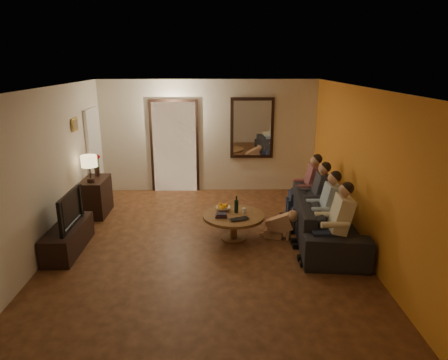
{
  "coord_description": "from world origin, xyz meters",
  "views": [
    {
      "loc": [
        0.17,
        -6.18,
        2.99
      ],
      "look_at": [
        0.3,
        0.3,
        1.05
      ],
      "focal_mm": 32.0,
      "sensor_mm": 36.0,
      "label": 1
    }
  ],
  "objects_px": {
    "sofa": "(326,218)",
    "coffee_table": "(234,227)",
    "person_c": "(317,200)",
    "dog": "(280,223)",
    "tv_stand": "(68,238)",
    "laptop": "(240,220)",
    "person_d": "(309,190)",
    "tv": "(65,209)",
    "person_a": "(336,227)",
    "bowl": "(223,208)",
    "table_lamp": "(90,169)",
    "wine_bottle": "(236,204)",
    "person_b": "(325,212)",
    "dresser": "(96,197)"
  },
  "relations": [
    {
      "from": "dog",
      "to": "bowl",
      "type": "xyz_separation_m",
      "value": [
        -0.99,
        0.21,
        0.2
      ]
    },
    {
      "from": "laptop",
      "to": "person_d",
      "type": "bearing_deg",
      "value": 17.46
    },
    {
      "from": "dresser",
      "to": "bowl",
      "type": "bearing_deg",
      "value": -21.73
    },
    {
      "from": "person_b",
      "to": "bowl",
      "type": "bearing_deg",
      "value": 162.5
    },
    {
      "from": "person_a",
      "to": "wine_bottle",
      "type": "bearing_deg",
      "value": 145.09
    },
    {
      "from": "table_lamp",
      "to": "laptop",
      "type": "bearing_deg",
      "value": -24.62
    },
    {
      "from": "person_a",
      "to": "bowl",
      "type": "height_order",
      "value": "person_a"
    },
    {
      "from": "person_d",
      "to": "bowl",
      "type": "height_order",
      "value": "person_d"
    },
    {
      "from": "person_b",
      "to": "person_c",
      "type": "bearing_deg",
      "value": 90.0
    },
    {
      "from": "tv_stand",
      "to": "sofa",
      "type": "bearing_deg",
      "value": 5.21
    },
    {
      "from": "sofa",
      "to": "bowl",
      "type": "bearing_deg",
      "value": 88.36
    },
    {
      "from": "tv",
      "to": "wine_bottle",
      "type": "relative_size",
      "value": 3.21
    },
    {
      "from": "tv_stand",
      "to": "person_a",
      "type": "bearing_deg",
      "value": -6.87
    },
    {
      "from": "person_c",
      "to": "wine_bottle",
      "type": "distance_m",
      "value": 1.46
    },
    {
      "from": "sofa",
      "to": "person_d",
      "type": "bearing_deg",
      "value": 12.02
    },
    {
      "from": "sofa",
      "to": "laptop",
      "type": "distance_m",
      "value": 1.52
    },
    {
      "from": "sofa",
      "to": "person_a",
      "type": "xyz_separation_m",
      "value": [
        -0.1,
        -0.9,
        0.23
      ]
    },
    {
      "from": "person_c",
      "to": "wine_bottle",
      "type": "relative_size",
      "value": 3.87
    },
    {
      "from": "person_c",
      "to": "person_b",
      "type": "bearing_deg",
      "value": -90.0
    },
    {
      "from": "dresser",
      "to": "bowl",
      "type": "distance_m",
      "value": 2.73
    },
    {
      "from": "person_c",
      "to": "coffee_table",
      "type": "distance_m",
      "value": 1.57
    },
    {
      "from": "sofa",
      "to": "coffee_table",
      "type": "height_order",
      "value": "sofa"
    },
    {
      "from": "person_d",
      "to": "dog",
      "type": "height_order",
      "value": "person_d"
    },
    {
      "from": "table_lamp",
      "to": "person_b",
      "type": "height_order",
      "value": "table_lamp"
    },
    {
      "from": "person_a",
      "to": "person_b",
      "type": "height_order",
      "value": "same"
    },
    {
      "from": "person_c",
      "to": "laptop",
      "type": "xyz_separation_m",
      "value": [
        -1.39,
        -0.57,
        -0.14
      ]
    },
    {
      "from": "tv_stand",
      "to": "laptop",
      "type": "bearing_deg",
      "value": 2.46
    },
    {
      "from": "tv",
      "to": "dog",
      "type": "xyz_separation_m",
      "value": [
        3.52,
        0.41,
        -0.44
      ]
    },
    {
      "from": "table_lamp",
      "to": "tv",
      "type": "height_order",
      "value": "table_lamp"
    },
    {
      "from": "sofa",
      "to": "coffee_table",
      "type": "distance_m",
      "value": 1.6
    },
    {
      "from": "dresser",
      "to": "wine_bottle",
      "type": "distance_m",
      "value": 3.0
    },
    {
      "from": "person_a",
      "to": "coffee_table",
      "type": "bearing_deg",
      "value": 148.72
    },
    {
      "from": "person_a",
      "to": "dog",
      "type": "distance_m",
      "value": 1.19
    },
    {
      "from": "tv",
      "to": "person_d",
      "type": "relative_size",
      "value": 0.83
    },
    {
      "from": "person_c",
      "to": "dog",
      "type": "height_order",
      "value": "person_c"
    },
    {
      "from": "person_d",
      "to": "tv",
      "type": "bearing_deg",
      "value": -162.93
    },
    {
      "from": "coffee_table",
      "to": "wine_bottle",
      "type": "distance_m",
      "value": 0.4
    },
    {
      "from": "person_a",
      "to": "laptop",
      "type": "relative_size",
      "value": 3.65
    },
    {
      "from": "dog",
      "to": "bowl",
      "type": "relative_size",
      "value": 2.16
    },
    {
      "from": "table_lamp",
      "to": "person_a",
      "type": "xyz_separation_m",
      "value": [
        4.21,
        -1.92,
        -0.41
      ]
    },
    {
      "from": "person_a",
      "to": "dog",
      "type": "height_order",
      "value": "person_a"
    },
    {
      "from": "wine_bottle",
      "to": "person_b",
      "type": "bearing_deg",
      "value": -15.78
    },
    {
      "from": "person_b",
      "to": "wine_bottle",
      "type": "bearing_deg",
      "value": 164.22
    },
    {
      "from": "dog",
      "to": "laptop",
      "type": "relative_size",
      "value": 1.7
    },
    {
      "from": "dog",
      "to": "bowl",
      "type": "height_order",
      "value": "dog"
    },
    {
      "from": "tv",
      "to": "coffee_table",
      "type": "distance_m",
      "value": 2.79
    },
    {
      "from": "sofa",
      "to": "tv_stand",
      "type": "bearing_deg",
      "value": 100.89
    },
    {
      "from": "dresser",
      "to": "dog",
      "type": "height_order",
      "value": "dresser"
    },
    {
      "from": "laptop",
      "to": "dog",
      "type": "bearing_deg",
      "value": -0.39
    },
    {
      "from": "tv",
      "to": "sofa",
      "type": "relative_size",
      "value": 0.39
    }
  ]
}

